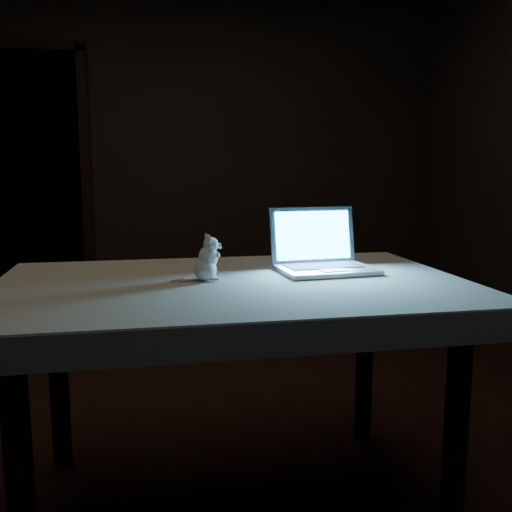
{
  "coord_description": "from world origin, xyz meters",
  "views": [
    {
      "loc": [
        -0.13,
        -2.26,
        1.16
      ],
      "look_at": [
        0.23,
        -0.35,
        0.86
      ],
      "focal_mm": 40.0,
      "sensor_mm": 36.0,
      "label": 1
    }
  ],
  "objects": [
    {
      "name": "back_wall",
      "position": [
        0.0,
        2.5,
        1.3
      ],
      "size": [
        4.5,
        0.04,
        2.6
      ],
      "primitive_type": "cube",
      "color": "black",
      "rests_on": "ground"
    },
    {
      "name": "table",
      "position": [
        0.14,
        -0.42,
        0.39
      ],
      "size": [
        1.47,
        0.95,
        0.78
      ],
      "primitive_type": null,
      "rotation": [
        0.0,
        0.0,
        0.01
      ],
      "color": "black",
      "rests_on": "floor"
    },
    {
      "name": "plush_mouse",
      "position": [
        0.05,
        -0.4,
        0.87
      ],
      "size": [
        0.13,
        0.13,
        0.15
      ],
      "primitive_type": null,
      "rotation": [
        0.0,
        0.0,
        -0.14
      ],
      "color": "white",
      "rests_on": "tablecloth"
    },
    {
      "name": "tablecloth",
      "position": [
        0.15,
        -0.38,
        0.74
      ],
      "size": [
        1.66,
        1.21,
        0.09
      ],
      "primitive_type": null,
      "rotation": [
        0.0,
        0.0,
        0.12
      ],
      "color": "beige",
      "rests_on": "table"
    },
    {
      "name": "doorway",
      "position": [
        -1.1,
        2.5,
        1.06
      ],
      "size": [
        1.06,
        0.36,
        2.13
      ],
      "primitive_type": null,
      "color": "black",
      "rests_on": "back_wall"
    },
    {
      "name": "laptop",
      "position": [
        0.5,
        -0.33,
        0.9
      ],
      "size": [
        0.36,
        0.32,
        0.23
      ],
      "primitive_type": null,
      "rotation": [
        0.0,
        0.0,
        0.09
      ],
      "color": "#B4B5B9",
      "rests_on": "tablecloth"
    },
    {
      "name": "floor",
      "position": [
        0.0,
        0.0,
        0.0
      ],
      "size": [
        5.0,
        5.0,
        0.0
      ],
      "primitive_type": "plane",
      "color": "black",
      "rests_on": "ground"
    }
  ]
}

